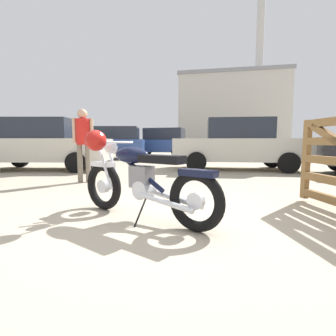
{
  "coord_description": "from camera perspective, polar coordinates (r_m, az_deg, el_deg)",
  "views": [
    {
      "loc": [
        0.59,
        -2.9,
        0.92
      ],
      "look_at": [
        0.14,
        0.25,
        0.58
      ],
      "focal_mm": 26.48,
      "sensor_mm": 36.0,
      "label": 1
    }
  ],
  "objects": [
    {
      "name": "bystander",
      "position": [
        5.96,
        -18.95,
        6.63
      ],
      "size": [
        0.44,
        0.3,
        1.66
      ],
      "rotation": [
        0.0,
        0.0,
        5.0
      ],
      "color": "#706656",
      "rests_on": "ground_plane"
    },
    {
      "name": "pale_sedan_back",
      "position": [
        14.1,
        -14.75,
        5.89
      ],
      "size": [
        4.92,
        2.53,
        1.74
      ],
      "rotation": [
        0.0,
        0.0,
        3.3
      ],
      "color": "black",
      "rests_on": "ground_plane"
    },
    {
      "name": "industrial_building",
      "position": [
        41.34,
        14.44,
        12.45
      ],
      "size": [
        16.44,
        9.95,
        22.24
      ],
      "rotation": [
        0.0,
        0.0,
        -0.06
      ],
      "color": "beige",
      "rests_on": "ground_plane"
    },
    {
      "name": "white_estate_far",
      "position": [
        9.2,
        -26.6,
        4.85
      ],
      "size": [
        4.4,
        2.38,
        1.67
      ],
      "rotation": [
        0.0,
        0.0,
        3.29
      ],
      "color": "black",
      "rests_on": "ground_plane"
    },
    {
      "name": "blue_hatchback_right",
      "position": [
        8.6,
        15.75,
        5.22
      ],
      "size": [
        4.22,
        1.96,
        1.67
      ],
      "rotation": [
        0.0,
        0.0,
        3.15
      ],
      "color": "black",
      "rests_on": "ground_plane"
    },
    {
      "name": "ground_plane",
      "position": [
        3.1,
        -3.3,
        -11.25
      ],
      "size": [
        80.0,
        80.0,
        0.0
      ],
      "primitive_type": "plane",
      "color": "tan"
    },
    {
      "name": "vintage_motorcycle",
      "position": [
        2.96,
        -6.9,
        -2.33
      ],
      "size": [
        1.89,
        1.07,
        1.07
      ],
      "rotation": [
        0.0,
        0.0,
        2.65
      ],
      "color": "black",
      "rests_on": "ground_plane"
    },
    {
      "name": "dark_sedan_left",
      "position": [
        15.82,
        -1.38,
        5.99
      ],
      "size": [
        4.05,
        2.13,
        1.78
      ],
      "rotation": [
        0.0,
        0.0,
        3.04
      ],
      "color": "black",
      "rests_on": "ground_plane"
    }
  ]
}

